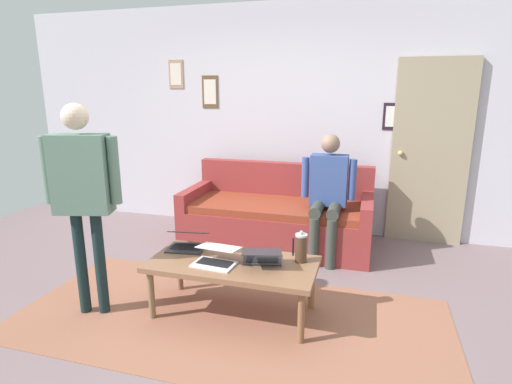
{
  "coord_description": "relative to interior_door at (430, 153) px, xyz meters",
  "views": [
    {
      "loc": [
        -1.03,
        2.73,
        1.72
      ],
      "look_at": [
        -0.02,
        -0.76,
        0.8
      ],
      "focal_mm": 28.63,
      "sensor_mm": 36.0,
      "label": 1
    }
  ],
  "objects": [
    {
      "name": "laptop_left",
      "position": [
        1.7,
        2.17,
        -0.55
      ],
      "size": [
        0.34,
        0.32,
        0.13
      ],
      "color": "silver",
      "rests_on": "coffee_table"
    },
    {
      "name": "area_rug",
      "position": [
        1.58,
        2.21,
        -1.02
      ],
      "size": [
        3.3,
        1.52,
        0.01
      ],
      "primitive_type": "cube",
      "color": "#945C46",
      "rests_on": "ground_plane"
    },
    {
      "name": "french_press",
      "position": [
        1.09,
        1.96,
        -0.48
      ],
      "size": [
        0.11,
        0.09,
        0.25
      ],
      "color": "#4C3323",
      "rests_on": "coffee_table"
    },
    {
      "name": "couch",
      "position": [
        1.59,
        0.55,
        -0.72
      ],
      "size": [
        2.05,
        0.91,
        0.88
      ],
      "color": "maroon",
      "rests_on": "ground_plane"
    },
    {
      "name": "person_seated",
      "position": [
        1.02,
        0.78,
        -0.3
      ],
      "size": [
        0.55,
        0.51,
        1.28
      ],
      "color": "#383C36",
      "rests_on": "ground_plane"
    },
    {
      "name": "person_standing",
      "position": [
        2.65,
        2.39,
        0.02
      ],
      "size": [
        0.57,
        0.28,
        1.62
      ],
      "color": "#17292A",
      "rests_on": "ground_plane"
    },
    {
      "name": "back_wall",
      "position": [
        1.64,
        -0.09,
        0.33
      ],
      "size": [
        7.04,
        0.11,
        2.7
      ],
      "color": "silver",
      "rests_on": "ground_plane"
    },
    {
      "name": "laptop_right",
      "position": [
        2.04,
        1.94,
        -0.54
      ],
      "size": [
        0.34,
        0.34,
        0.15
      ],
      "color": "#28282D",
      "rests_on": "coffee_table"
    },
    {
      "name": "interior_door",
      "position": [
        0.0,
        0.0,
        0.0
      ],
      "size": [
        0.82,
        0.09,
        2.05
      ],
      "color": "tan",
      "rests_on": "ground_plane"
    },
    {
      "name": "laptop_center",
      "position": [
        1.37,
        2.06,
        -0.54
      ],
      "size": [
        0.37,
        0.41,
        0.14
      ],
      "color": "#28282D",
      "rests_on": "coffee_table"
    },
    {
      "name": "ground_plane",
      "position": [
        1.64,
        2.11,
        -1.02
      ],
      "size": [
        7.68,
        7.68,
        0.0
      ],
      "primitive_type": "plane",
      "color": "slate"
    },
    {
      "name": "coffee_table",
      "position": [
        1.58,
        2.11,
        -0.63
      ],
      "size": [
        1.28,
        0.61,
        0.44
      ],
      "color": "brown",
      "rests_on": "ground_plane"
    }
  ]
}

